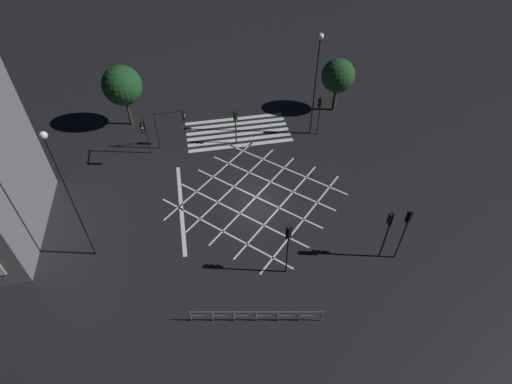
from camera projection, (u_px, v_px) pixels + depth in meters
name	position (u px, v px, depth m)	size (l,w,h in m)	color
ground_plane	(256.00, 197.00, 31.96)	(200.00, 200.00, 0.00)	black
road_markings	(240.00, 155.00, 35.86)	(14.77, 19.15, 0.01)	silver
traffic_light_se_cross	(144.00, 128.00, 33.13)	(0.36, 2.13, 4.59)	black
traffic_light_nw_cross	(406.00, 225.00, 25.46)	(0.36, 0.39, 4.52)	black
traffic_light_nw_main	(388.00, 227.00, 25.54)	(0.39, 0.36, 4.32)	black
traffic_light_median_south	(236.00, 121.00, 35.46)	(0.36, 0.39, 3.44)	black
traffic_light_se_main	(172.00, 121.00, 34.95)	(2.72, 0.36, 3.76)	black
traffic_light_sw_main	(319.00, 109.00, 36.31)	(0.39, 0.36, 3.96)	black
traffic_light_median_north	(288.00, 241.00, 24.65)	(0.36, 0.39, 4.37)	black
street_lamp_east	(317.00, 68.00, 33.85)	(0.52, 0.52, 9.61)	black
street_lamp_west	(66.00, 186.00, 23.42)	(0.43, 0.43, 10.24)	black
street_tree_near	(338.00, 76.00, 38.86)	(3.27, 3.27, 5.45)	#38281C
street_tree_far	(122.00, 86.00, 36.66)	(3.65, 3.65, 6.02)	#38281C
pedestrian_railing	(256.00, 315.00, 23.67)	(7.71, 1.54, 1.05)	gray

